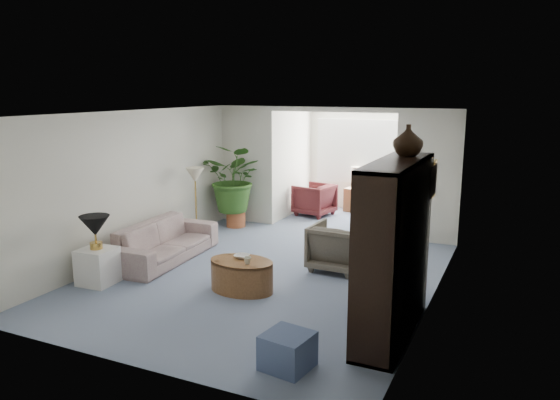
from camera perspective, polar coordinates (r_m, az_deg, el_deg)
The scene contains 26 objects.
floor at distance 8.33m, azimuth -1.75°, elevation -8.19°, with size 6.00×6.00×0.00m, color #8392AD.
sunroom_floor at distance 11.98m, azimuth 7.07°, elevation -2.06°, with size 2.60×2.60×0.00m, color #8392AD.
back_pier_left at distance 11.48m, azimuth -3.57°, elevation 3.76°, with size 1.20×0.12×2.50m, color silver.
back_pier_right at distance 10.25m, azimuth 15.48°, elevation 2.39°, with size 1.20×0.12×2.50m, color silver.
back_header at distance 10.61m, azimuth 5.54°, elevation 9.58°, with size 2.60×0.12×0.10m, color silver.
window_pane at distance 12.76m, azimuth 8.73°, elevation 5.13°, with size 2.20×0.02×1.50m, color white.
window_blinds at distance 12.73m, azimuth 8.69°, elevation 5.11°, with size 2.20×0.02×1.50m, color white.
framed_picture at distance 7.07m, azimuth 15.91°, elevation 2.00°, with size 0.04×0.50×0.40m, color #BAA994.
sofa at distance 9.25m, azimuth -12.22°, elevation -4.32°, with size 2.21×0.86×0.65m, color #B7AB9B.
end_table at distance 8.42m, azimuth -18.86°, elevation -6.70°, with size 0.49×0.49×0.54m, color white.
table_lamp at distance 8.25m, azimuth -19.14°, elevation -2.61°, with size 0.44×0.44×0.30m, color black.
floor_lamp at distance 10.24m, azimuth -9.05°, elevation 2.66°, with size 0.36×0.36×0.28m, color #F5EBC3.
coffee_table at distance 7.74m, azimuth -4.10°, elevation -8.03°, with size 0.95×0.95×0.45m, color brown.
coffee_bowl at distance 7.77m, azimuth -4.09°, elevation -6.01°, with size 0.21×0.21×0.05m, color white.
coffee_cup at distance 7.50m, azimuth -3.49°, elevation -6.46°, with size 0.11×0.11×0.10m, color beige.
wingback_chair at distance 8.60m, azimuth 6.15°, elevation -4.99°, with size 0.80×0.82×0.75m, color #6A6253.
side_table_dark at distance 8.71m, azimuth 11.16°, elevation -5.39°, with size 0.51×0.41×0.62m, color black.
entertainment_cabinet at distance 6.31m, azimuth 12.04°, elevation -5.20°, with size 0.49×1.85×2.06m, color black.
cabinet_urn at distance 6.56m, azimuth 13.49°, elevation 6.22°, with size 0.36×0.36×0.37m, color black.
ottoman at distance 5.74m, azimuth 0.82°, elevation -15.78°, with size 0.47×0.47×0.37m, color slate.
plant_pot at distance 11.29m, azimuth -4.73°, elevation -2.04°, with size 0.40×0.40×0.32m, color #AB5831.
house_plant at distance 11.11m, azimuth -4.80°, elevation 2.32°, with size 1.28×1.11×1.42m, color #315F20.
sunroom_chair_blue at distance 11.80m, azimuth 10.47°, elevation -0.59°, with size 0.77×0.79×0.72m, color slate.
sunroom_chair_maroon at distance 12.24m, azimuth 3.67°, elevation 0.05°, with size 0.78×0.80×0.73m, color #5B201F.
sunroom_table at distance 12.72m, azimuth 8.04°, elevation 0.00°, with size 0.46×0.35×0.56m, color brown.
shelf_clutter at distance 6.29m, azimuth 11.46°, elevation -5.75°, with size 0.30×1.12×1.06m.
Camera 1 is at (3.53, -7.00, 2.84)m, focal length 34.30 mm.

